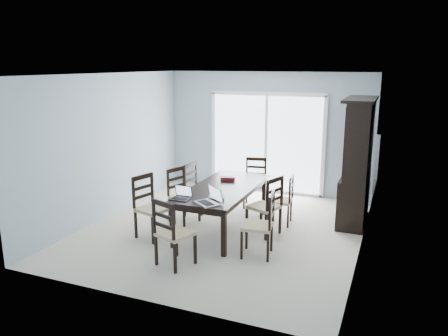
# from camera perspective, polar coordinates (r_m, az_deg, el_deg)

# --- Properties ---
(floor) EXTENTS (5.00, 5.00, 0.00)m
(floor) POSITION_cam_1_polar(r_m,az_deg,el_deg) (7.55, -0.11, -7.97)
(floor) COLOR beige
(floor) RESTS_ON ground
(ceiling) EXTENTS (5.00, 5.00, 0.00)m
(ceiling) POSITION_cam_1_polar(r_m,az_deg,el_deg) (7.03, -0.12, 12.16)
(ceiling) COLOR white
(ceiling) RESTS_ON back_wall
(back_wall) EXTENTS (4.50, 0.02, 2.60)m
(back_wall) POSITION_cam_1_polar(r_m,az_deg,el_deg) (9.50, 5.61, 4.58)
(back_wall) COLOR #92A3AE
(back_wall) RESTS_ON floor
(wall_left) EXTENTS (0.02, 5.00, 2.60)m
(wall_left) POSITION_cam_1_polar(r_m,az_deg,el_deg) (8.28, -14.71, 2.87)
(wall_left) COLOR #92A3AE
(wall_left) RESTS_ON floor
(wall_right) EXTENTS (0.02, 5.00, 2.60)m
(wall_right) POSITION_cam_1_polar(r_m,az_deg,el_deg) (6.68, 18.05, 0.16)
(wall_right) COLOR #92A3AE
(wall_right) RESTS_ON floor
(balcony) EXTENTS (4.50, 2.00, 0.10)m
(balcony) POSITION_cam_1_polar(r_m,az_deg,el_deg) (10.73, 6.97, -1.80)
(balcony) COLOR gray
(balcony) RESTS_ON ground
(railing) EXTENTS (4.50, 0.06, 1.10)m
(railing) POSITION_cam_1_polar(r_m,az_deg,el_deg) (11.54, 8.37, 2.30)
(railing) COLOR #99999E
(railing) RESTS_ON balcony
(dining_table) EXTENTS (1.00, 2.20, 0.75)m
(dining_table) POSITION_cam_1_polar(r_m,az_deg,el_deg) (7.33, -0.12, -3.07)
(dining_table) COLOR black
(dining_table) RESTS_ON floor
(china_hutch) EXTENTS (0.50, 1.38, 2.20)m
(china_hutch) POSITION_cam_1_polar(r_m,az_deg,el_deg) (7.96, 17.01, 0.63)
(china_hutch) COLOR black
(china_hutch) RESTS_ON floor
(sliding_door) EXTENTS (2.52, 0.05, 2.18)m
(sliding_door) POSITION_cam_1_polar(r_m,az_deg,el_deg) (9.52, 5.54, 3.29)
(sliding_door) COLOR silver
(sliding_door) RESTS_ON floor
(chair_left_near) EXTENTS (0.56, 0.55, 1.18)m
(chair_left_near) POSITION_cam_1_polar(r_m,az_deg,el_deg) (7.18, -9.88, -4.08)
(chair_left_near) COLOR black
(chair_left_near) RESTS_ON floor
(chair_left_mid) EXTENTS (0.54, 0.54, 1.11)m
(chair_left_mid) POSITION_cam_1_polar(r_m,az_deg,el_deg) (7.81, -5.73, -2.75)
(chair_left_mid) COLOR black
(chair_left_mid) RESTS_ON floor
(chair_left_far) EXTENTS (0.48, 0.47, 1.07)m
(chair_left_far) POSITION_cam_1_polar(r_m,az_deg,el_deg) (8.32, -3.78, -1.86)
(chair_left_far) COLOR black
(chair_left_far) RESTS_ON floor
(chair_right_near) EXTENTS (0.49, 0.48, 1.12)m
(chair_right_near) POSITION_cam_1_polar(r_m,az_deg,el_deg) (6.37, 5.24, -6.48)
(chair_right_near) COLOR black
(chair_right_near) RESTS_ON floor
(chair_right_mid) EXTENTS (0.57, 0.56, 1.16)m
(chair_right_mid) POSITION_cam_1_polar(r_m,az_deg,el_deg) (7.12, 5.88, -4.16)
(chair_right_mid) COLOR black
(chair_right_mid) RESTS_ON floor
(chair_right_far) EXTENTS (0.43, 0.42, 1.03)m
(chair_right_far) POSITION_cam_1_polar(r_m,az_deg,el_deg) (7.68, 8.01, -3.41)
(chair_right_far) COLOR black
(chair_right_far) RESTS_ON floor
(chair_end_near) EXTENTS (0.54, 0.55, 1.14)m
(chair_end_near) POSITION_cam_1_polar(r_m,az_deg,el_deg) (6.05, -7.10, -7.56)
(chair_end_near) COLOR black
(chair_end_near) RESTS_ON floor
(chair_end_far) EXTENTS (0.49, 0.50, 1.10)m
(chair_end_far) POSITION_cam_1_polar(r_m,az_deg,el_deg) (8.65, 4.13, -1.14)
(chair_end_far) COLOR black
(chair_end_far) RESTS_ON floor
(laptop_dark) EXTENTS (0.29, 0.20, 0.20)m
(laptop_dark) POSITION_cam_1_polar(r_m,az_deg,el_deg) (6.67, -5.75, -3.73)
(laptop_dark) COLOR black
(laptop_dark) RESTS_ON dining_table
(laptop_silver) EXTENTS (0.44, 0.42, 0.25)m
(laptop_silver) POSITION_cam_1_polar(r_m,az_deg,el_deg) (6.43, -2.25, -4.21)
(laptop_silver) COLOR #BBBBBE
(laptop_silver) RESTS_ON dining_table
(book_stack) EXTENTS (0.29, 0.26, 0.04)m
(book_stack) POSITION_cam_1_polar(r_m,az_deg,el_deg) (6.69, -1.02, -3.85)
(book_stack) COLOR maroon
(book_stack) RESTS_ON dining_table
(cell_phone) EXTENTS (0.13, 0.10, 0.01)m
(cell_phone) POSITION_cam_1_polar(r_m,az_deg,el_deg) (6.38, -2.29, -4.88)
(cell_phone) COLOR black
(cell_phone) RESTS_ON dining_table
(game_box) EXTENTS (0.28, 0.20, 0.06)m
(game_box) POSITION_cam_1_polar(r_m,az_deg,el_deg) (7.71, 0.49, -1.41)
(game_box) COLOR #4C0F1F
(game_box) RESTS_ON dining_table
(hot_tub) EXTENTS (1.95, 1.74, 0.99)m
(hot_tub) POSITION_cam_1_polar(r_m,az_deg,el_deg) (10.86, 3.83, 1.44)
(hot_tub) COLOR maroon
(hot_tub) RESTS_ON balcony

